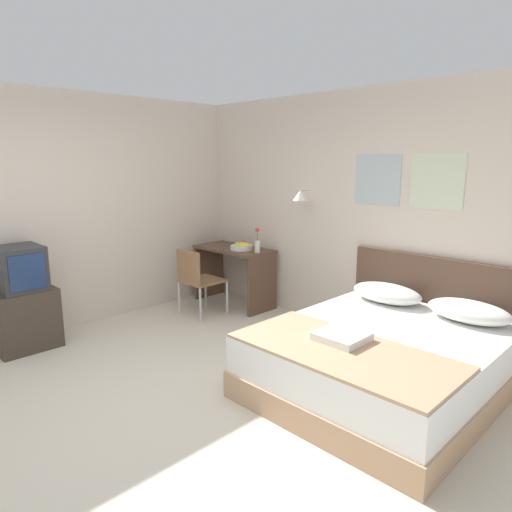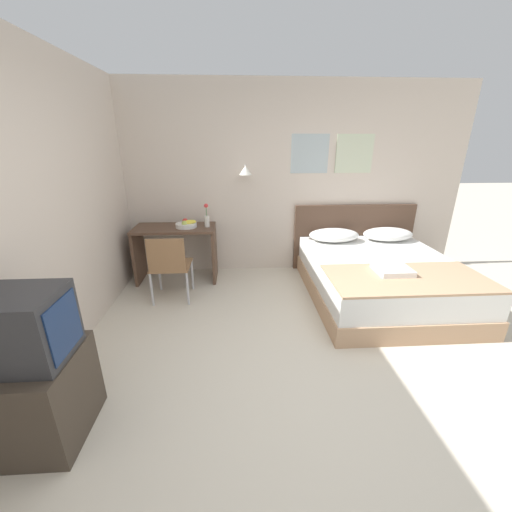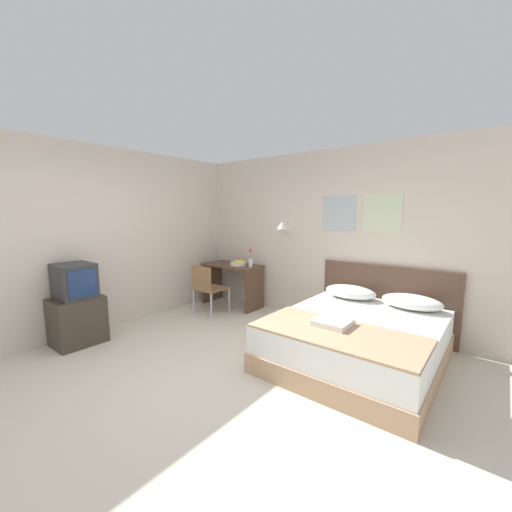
{
  "view_description": "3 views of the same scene",
  "coord_description": "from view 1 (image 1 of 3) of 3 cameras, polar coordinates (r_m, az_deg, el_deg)",
  "views": [
    {
      "loc": [
        2.85,
        -1.71,
        1.89
      ],
      "look_at": [
        -0.28,
        1.42,
        0.97
      ],
      "focal_mm": 32.0,
      "sensor_mm": 36.0,
      "label": 1
    },
    {
      "loc": [
        -0.67,
        -1.93,
        1.89
      ],
      "look_at": [
        -0.47,
        1.34,
        0.67
      ],
      "focal_mm": 22.0,
      "sensor_mm": 36.0,
      "label": 2
    },
    {
      "loc": [
        2.31,
        -1.88,
        1.72
      ],
      "look_at": [
        -0.48,
        1.64,
        1.08
      ],
      "focal_mm": 22.0,
      "sensor_mm": 36.0,
      "label": 3
    }
  ],
  "objects": [
    {
      "name": "bed",
      "position": [
        4.03,
        15.4,
        -12.58
      ],
      "size": [
        1.7,
        2.0,
        0.52
      ],
      "color": "tan",
      "rests_on": "ground_plane"
    },
    {
      "name": "television",
      "position": [
        5.13,
        -27.49,
        -1.38
      ],
      "size": [
        0.47,
        0.42,
        0.45
      ],
      "color": "#2D2D30",
      "rests_on": "tv_stand"
    },
    {
      "name": "pillow_left",
      "position": [
        4.7,
        16.01,
        -4.48
      ],
      "size": [
        0.71,
        0.41,
        0.18
      ],
      "color": "white",
      "rests_on": "bed"
    },
    {
      "name": "wall_back",
      "position": [
        5.21,
        11.66,
        5.37
      ],
      "size": [
        5.24,
        0.31,
        2.65
      ],
      "color": "beige",
      "rests_on": "ground_plane"
    },
    {
      "name": "headboard",
      "position": [
        4.82,
        21.7,
        -5.93
      ],
      "size": [
        1.82,
        0.06,
        0.98
      ],
      "color": "brown",
      "rests_on": "ground_plane"
    },
    {
      "name": "pillow_right",
      "position": [
        4.4,
        25.04,
        -6.28
      ],
      "size": [
        0.71,
        0.41,
        0.18
      ],
      "color": "white",
      "rests_on": "bed"
    },
    {
      "name": "wall_left",
      "position": [
        5.35,
        -28.52,
        4.29
      ],
      "size": [
        0.06,
        5.59,
        2.65
      ],
      "color": "beige",
      "rests_on": "ground_plane"
    },
    {
      "name": "ground_plane",
      "position": [
        3.82,
        -12.82,
        -18.18
      ],
      "size": [
        24.0,
        24.0,
        0.0
      ],
      "primitive_type": "plane",
      "color": "beige"
    },
    {
      "name": "tv_stand",
      "position": [
        5.27,
        -26.95,
        -7.02
      ],
      "size": [
        0.48,
        0.59,
        0.62
      ],
      "color": "#3D3328",
      "rests_on": "ground_plane"
    },
    {
      "name": "desk_chair",
      "position": [
        5.64,
        -7.49,
        -2.6
      ],
      "size": [
        0.46,
        0.46,
        0.84
      ],
      "color": "#8E6642",
      "rests_on": "ground_plane"
    },
    {
      "name": "fruit_bowl",
      "position": [
        5.87,
        -1.82,
        1.17
      ],
      "size": [
        0.29,
        0.28,
        0.11
      ],
      "color": "silver",
      "rests_on": "desk"
    },
    {
      "name": "throw_blanket",
      "position": [
        3.46,
        10.77,
        -11.55
      ],
      "size": [
        1.65,
        0.8,
        0.02
      ],
      "color": "tan",
      "rests_on": "bed"
    },
    {
      "name": "folded_towel_near_foot",
      "position": [
        3.61,
        10.69,
        -9.84
      ],
      "size": [
        0.36,
        0.34,
        0.06
      ],
      "color": "white",
      "rests_on": "throw_blanket"
    },
    {
      "name": "flower_vase",
      "position": [
        5.67,
        0.17,
        1.6
      ],
      "size": [
        0.07,
        0.07,
        0.32
      ],
      "color": "silver",
      "rests_on": "desk"
    },
    {
      "name": "desk",
      "position": [
        6.07,
        -2.76,
        -1.21
      ],
      "size": [
        1.09,
        0.54,
        0.77
      ],
      "color": "brown",
      "rests_on": "ground_plane"
    }
  ]
}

